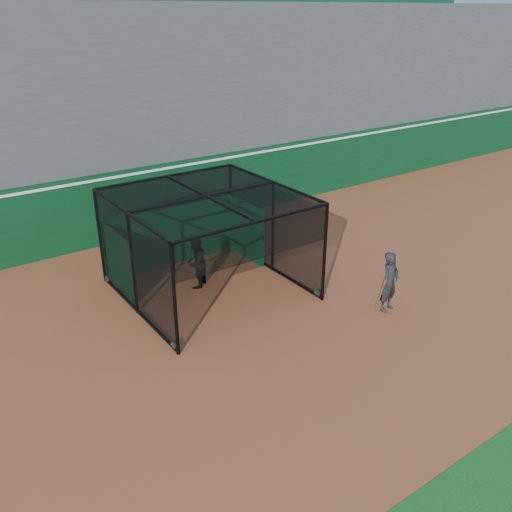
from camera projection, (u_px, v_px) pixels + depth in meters
ground at (289, 337)px, 13.60m from camera, size 120.00×120.00×0.00m
outfield_wall at (143, 200)px, 19.38m from camera, size 50.00×0.50×2.50m
grandstand at (94, 95)px, 20.85m from camera, size 50.00×7.85×8.95m
batting_cage at (208, 245)px, 15.32m from camera, size 4.66×4.80×2.87m
batter at (196, 262)px, 15.79m from camera, size 0.97×0.94×1.57m
on_deck_player at (390, 282)px, 14.52m from camera, size 0.69×0.52×1.70m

